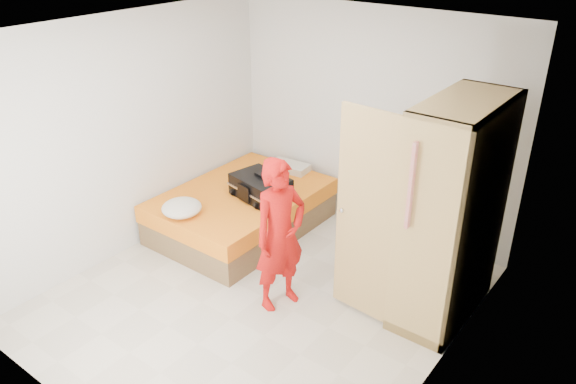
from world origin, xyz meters
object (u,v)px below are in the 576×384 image
Objects in this scene: round_cushion at (182,208)px; suitcase at (260,187)px; wardrobe at (445,219)px; person at (280,235)px; bed at (242,210)px.

suitcase is at bearing 64.38° from round_cushion.
wardrobe is 1.38× the size of person.
round_cushion is (-2.64, -0.77, -0.42)m from wardrobe.
suitcase is at bearing 63.38° from person.
suitcase is 1.70× the size of round_cushion.
person is at bearing -34.18° from bed.
wardrobe reaches higher than suitcase.
bed is 1.60m from person.
bed is at bearing 80.11° from round_cushion.
person is 2.06× the size of suitcase.
suitcase is at bearing 8.91° from bed.
person is at bearing -146.86° from wardrobe.
round_cushion is at bearing -104.09° from suitcase.
wardrobe is at bearing -0.91° from bed.
person is at bearing -1.84° from round_cushion.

